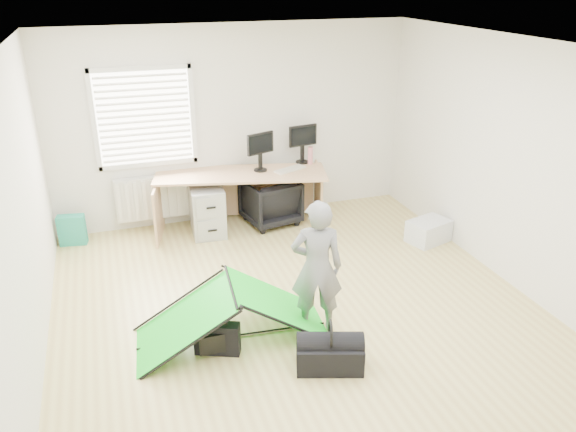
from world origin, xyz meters
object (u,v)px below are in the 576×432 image
object	(u,v)px
monitor_left	(260,157)
thermos	(310,155)
filing_cabinet	(207,210)
duffel_bag	(330,356)
monitor_right	(302,149)
kite	(232,312)
storage_crate	(429,231)
office_chair	(270,201)
desk	(242,200)
laptop_bag	(217,338)
person	(317,267)

from	to	relation	value
monitor_left	thermos	bearing A→B (deg)	-15.73
filing_cabinet	duffel_bag	bearing A→B (deg)	-78.07
monitor_right	kite	world-z (taller)	monitor_right
kite	storage_crate	world-z (taller)	kite
filing_cabinet	office_chair	distance (m)	0.91
filing_cabinet	duffel_bag	size ratio (longest dim) A/B	1.12
filing_cabinet	thermos	distance (m)	1.64
thermos	storage_crate	distance (m)	1.94
desk	kite	distance (m)	2.63
desk	thermos	size ratio (longest dim) A/B	9.32
monitor_left	filing_cabinet	bearing A→B (deg)	166.50
monitor_left	storage_crate	xyz separation A→B (m)	(1.94, -1.27, -0.84)
monitor_right	thermos	size ratio (longest dim) A/B	1.70
monitor_right	kite	size ratio (longest dim) A/B	0.23
monitor_left	laptop_bag	bearing A→B (deg)	-134.14
desk	storage_crate	world-z (taller)	desk
filing_cabinet	monitor_left	size ratio (longest dim) A/B	1.63
monitor_left	duffel_bag	bearing A→B (deg)	-115.37
filing_cabinet	thermos	xyz separation A→B (m)	(1.53, 0.15, 0.58)
monitor_right	kite	bearing A→B (deg)	-131.50
monitor_right	person	world-z (taller)	person
duffel_bag	person	bearing A→B (deg)	98.87
filing_cabinet	duffel_bag	world-z (taller)	filing_cabinet
duffel_bag	storage_crate	bearing A→B (deg)	60.04
monitor_left	laptop_bag	xyz separation A→B (m)	(-1.21, -2.72, -0.82)
office_chair	laptop_bag	size ratio (longest dim) A/B	1.69
kite	thermos	bearing A→B (deg)	60.77
desk	monitor_right	world-z (taller)	monitor_right
storage_crate	laptop_bag	xyz separation A→B (m)	(-3.14, -1.46, 0.01)
monitor_left	duffel_bag	world-z (taller)	monitor_left
storage_crate	duffel_bag	world-z (taller)	storage_crate
thermos	office_chair	world-z (taller)	thermos
desk	kite	size ratio (longest dim) A/B	1.24
desk	monitor_left	distance (m)	0.65
filing_cabinet	storage_crate	distance (m)	2.97
office_chair	kite	xyz separation A→B (m)	(-1.14, -2.51, -0.04)
desk	laptop_bag	bearing A→B (deg)	-95.17
kite	laptop_bag	bearing A→B (deg)	-130.55
storage_crate	laptop_bag	world-z (taller)	laptop_bag
desk	office_chair	distance (m)	0.41
filing_cabinet	person	xyz separation A→B (m)	(0.59, -2.55, 0.36)
thermos	storage_crate	bearing A→B (deg)	-48.21
storage_crate	duffel_bag	size ratio (longest dim) A/B	0.88
desk	laptop_bag	world-z (taller)	desk
monitor_right	desk	bearing A→B (deg)	-179.87
filing_cabinet	monitor_left	world-z (taller)	monitor_left
desk	kite	xyz separation A→B (m)	(-0.73, -2.52, -0.11)
person	storage_crate	bearing A→B (deg)	-130.38
laptop_bag	thermos	bearing A→B (deg)	78.03
kite	duffel_bag	world-z (taller)	kite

